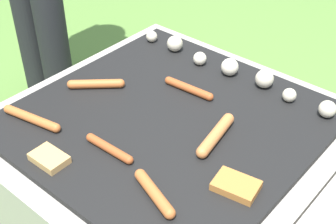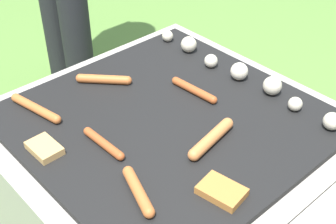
% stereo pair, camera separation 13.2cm
% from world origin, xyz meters
% --- Properties ---
extents(ground_plane, '(14.00, 14.00, 0.00)m').
position_xyz_m(ground_plane, '(0.00, 0.00, 0.00)').
color(ground_plane, '#567F38').
extents(grill, '(0.90, 0.90, 0.44)m').
position_xyz_m(grill, '(0.00, 0.00, 0.22)').
color(grill, '#9E998E').
rests_on(grill, ground_plane).
extents(sausage_front_center, '(0.18, 0.03, 0.02)m').
position_xyz_m(sausage_front_center, '(-0.04, 0.14, 0.45)').
color(sausage_front_center, '#A34C23').
rests_on(sausage_front_center, grill).
extents(sausage_back_right, '(0.14, 0.13, 0.03)m').
position_xyz_m(sausage_back_right, '(-0.27, -0.03, 0.45)').
color(sausage_back_right, '#B7602D').
rests_on(sausage_back_right, grill).
extents(sausage_mid_left, '(0.06, 0.19, 0.03)m').
position_xyz_m(sausage_mid_left, '(0.16, 0.01, 0.46)').
color(sausage_mid_left, '#C6753D').
rests_on(sausage_mid_left, grill).
extents(sausage_front_left, '(0.16, 0.03, 0.02)m').
position_xyz_m(sausage_front_left, '(-0.02, -0.21, 0.45)').
color(sausage_front_left, '#A34C23').
rests_on(sausage_front_left, grill).
extents(sausage_mid_right, '(0.20, 0.06, 0.03)m').
position_xyz_m(sausage_mid_right, '(-0.28, -0.26, 0.45)').
color(sausage_mid_right, '#B7602D').
rests_on(sausage_mid_right, grill).
extents(sausage_back_left, '(0.16, 0.07, 0.03)m').
position_xyz_m(sausage_back_left, '(0.17, -0.25, 0.45)').
color(sausage_back_left, '#B7602D').
rests_on(sausage_back_left, grill).
extents(bread_slice_right, '(0.10, 0.07, 0.02)m').
position_xyz_m(bread_slice_right, '(-0.11, -0.33, 0.45)').
color(bread_slice_right, tan).
rests_on(bread_slice_right, grill).
extents(bread_slice_center, '(0.12, 0.09, 0.02)m').
position_xyz_m(bread_slice_center, '(0.30, -0.11, 0.45)').
color(bread_slice_center, '#B27033').
rests_on(bread_slice_center, grill).
extents(mushroom_row, '(0.72, 0.07, 0.06)m').
position_xyz_m(mushroom_row, '(0.01, 0.31, 0.47)').
color(mushroom_row, beige).
rests_on(mushroom_row, grill).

